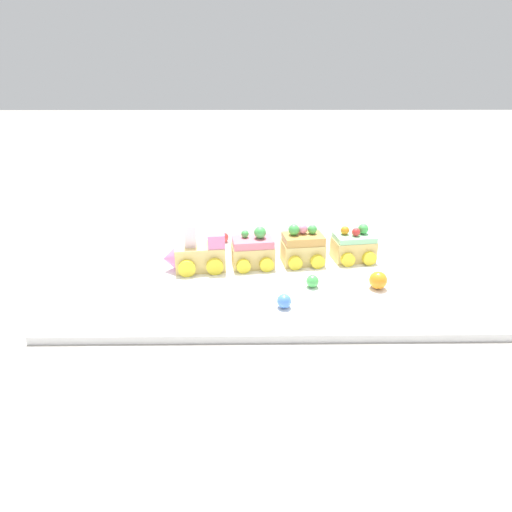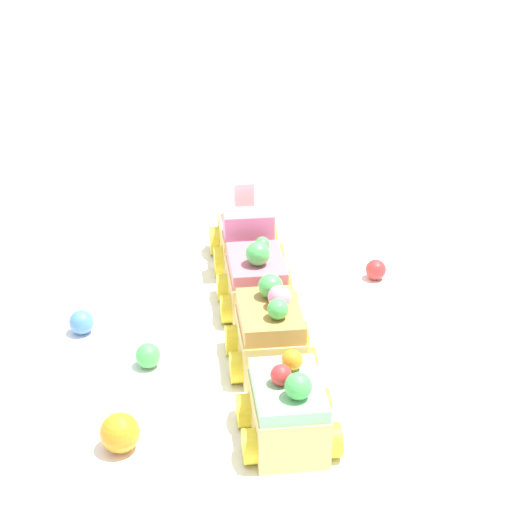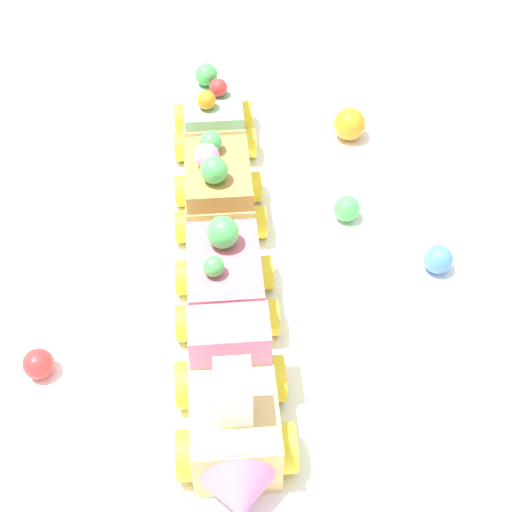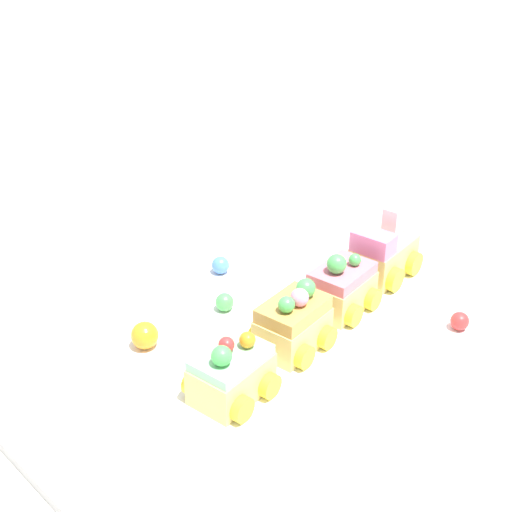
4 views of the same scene
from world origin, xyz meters
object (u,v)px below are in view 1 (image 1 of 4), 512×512
Objects in this scene: cake_car_mint at (353,247)px; gumball_orange at (378,280)px; cake_train_locomotive at (197,255)px; gumball_red at (224,238)px; cake_car_caramel at (303,248)px; gumball_green at (312,281)px; gumball_blue at (284,301)px; cake_car_strawberry at (253,252)px.

gumball_orange is (-0.01, 0.12, -0.01)m from cake_car_mint.
gumball_red is (-0.04, -0.13, -0.02)m from cake_train_locomotive.
cake_car_caramel is at bearing -43.75° from gumball_orange.
gumball_orange is 1.38× the size of gumball_green.
gumball_green is (0.09, 0.11, -0.01)m from cake_car_mint.
cake_car_mint is at bearing 160.07° from gumball_red.
cake_car_mint is at bearing 179.87° from cake_car_caramel.
cake_car_caramel is at bearing -0.13° from cake_car_mint.
gumball_orange is at bearing 141.45° from gumball_red.
cake_train_locomotive is at bearing -14.76° from gumball_orange.
cake_train_locomotive is 1.42× the size of cake_car_mint.
cake_car_caramel is (-0.19, -0.03, 0.00)m from cake_train_locomotive.
gumball_red is (0.11, -0.27, -0.00)m from gumball_blue.
cake_car_strawberry is 0.13m from gumball_green.
cake_train_locomotive reaches higher than cake_car_caramel.
gumball_red is (0.26, -0.21, -0.00)m from gumball_orange.
cake_train_locomotive is at bearing 0.04° from cake_car_strawberry.
cake_car_caramel is (-0.09, -0.01, 0.00)m from cake_car_strawberry.
cake_train_locomotive is at bearing -43.63° from gumball_blue.
gumball_red is (0.06, -0.12, -0.02)m from cake_car_strawberry.
cake_train_locomotive is 1.42× the size of cake_car_strawberry.
cake_train_locomotive reaches higher than cake_car_mint.
gumball_orange is 0.11m from gumball_green.
cake_train_locomotive is at bearing 0.03° from cake_car_mint.
cake_car_mint reaches higher than gumball_orange.
cake_car_mint is 0.15m from gumball_green.
cake_car_caramel is 0.10m from cake_car_mint.
cake_car_mint is 3.71× the size of gumball_blue.
gumball_green is (-0.16, 0.20, 0.00)m from gumball_red.
gumball_green is at bearing 151.78° from cake_train_locomotive.
cake_car_mint is at bearing -179.98° from cake_car_strawberry.
cake_car_strawberry reaches higher than gumball_orange.
gumball_blue is 0.29m from gumball_red.
gumball_orange is at bearing 176.80° from gumball_green.
gumball_blue reaches higher than gumball_red.
gumball_green is at bearing 43.04° from cake_car_mint.
gumball_green is at bearing 127.71° from gumball_red.
cake_car_mint is at bearing -83.74° from gumball_orange.
cake_car_mint is 0.27m from gumball_red.
cake_car_strawberry and cake_car_caramel have the same top height.
gumball_orange is 0.34m from gumball_red.
gumball_blue is 1.07× the size of gumball_red.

